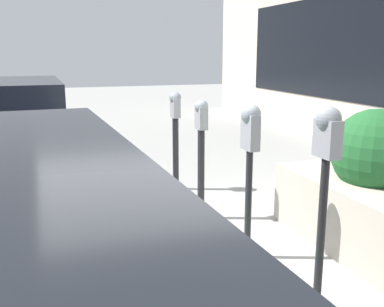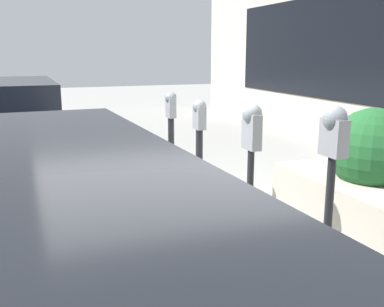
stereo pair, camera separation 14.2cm
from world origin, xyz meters
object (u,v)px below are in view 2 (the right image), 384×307
Objects in this scene: parking_meter_second at (251,144)px; planter_box at (369,191)px; parking_meter_fourth at (171,126)px; parking_meter_middle at (199,141)px; parking_meter_nearest at (332,162)px.

planter_box is (-0.08, -1.23, -0.53)m from parking_meter_second.
parking_meter_middle is at bearing 177.33° from parking_meter_fourth.
planter_box is at bearing -130.87° from parking_meter_middle.
parking_meter_fourth is (1.11, -0.05, -0.01)m from parking_meter_middle.
parking_meter_second is 1.05m from parking_meter_middle.
parking_meter_second is at bearing -176.93° from parking_meter_middle.
parking_meter_nearest reaches higher than parking_meter_second.
parking_meter_nearest is 1.13× the size of parking_meter_fourth.
planter_box is (0.97, -1.23, -0.61)m from parking_meter_nearest.
parking_meter_second is 2.15m from parking_meter_fourth.
parking_meter_fourth is (2.14, 0.00, -0.18)m from parking_meter_second.
parking_meter_second is at bearing 86.38° from planter_box.
parking_meter_nearest is 3.20m from parking_meter_fourth.
parking_meter_second is 1.06× the size of parking_meter_fourth.
parking_meter_middle reaches higher than parking_meter_fourth.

